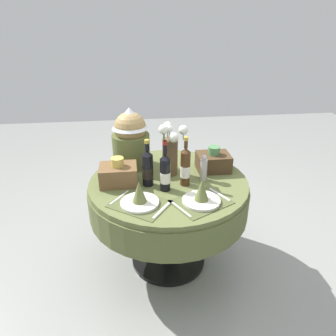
{
  "coord_description": "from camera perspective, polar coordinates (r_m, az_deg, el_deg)",
  "views": [
    {
      "loc": [
        -0.24,
        -1.91,
        1.76
      ],
      "look_at": [
        0.0,
        0.03,
        0.82
      ],
      "focal_mm": 32.68,
      "sensor_mm": 36.0,
      "label": 1
    }
  ],
  "objects": [
    {
      "name": "ground",
      "position": [
        2.61,
        0.08,
        -16.66
      ],
      "size": [
        8.0,
        8.0,
        0.0
      ],
      "primitive_type": "plane",
      "color": "gray"
    },
    {
      "name": "dining_table",
      "position": [
        2.26,
        0.09,
        -5.58
      ],
      "size": [
        1.15,
        1.15,
        0.74
      ],
      "color": "#5B6638",
      "rests_on": "ground"
    },
    {
      "name": "place_setting_left",
      "position": [
        1.89,
        -5.33,
        -5.53
      ],
      "size": [
        0.43,
        0.41,
        0.16
      ],
      "color": "#4E562F",
      "rests_on": "dining_table"
    },
    {
      "name": "place_setting_right",
      "position": [
        1.91,
        6.26,
        -5.15
      ],
      "size": [
        0.42,
        0.39,
        0.16
      ],
      "color": "#4E562F",
      "rests_on": "dining_table"
    },
    {
      "name": "flower_vase",
      "position": [
        2.18,
        0.45,
        3.47
      ],
      "size": [
        0.21,
        0.21,
        0.4
      ],
      "color": "brown",
      "rests_on": "dining_table"
    },
    {
      "name": "wine_bottle_left",
      "position": [
        2.0,
        -0.53,
        -0.82
      ],
      "size": [
        0.07,
        0.07,
        0.35
      ],
      "color": "black",
      "rests_on": "dining_table"
    },
    {
      "name": "wine_bottle_centre",
      "position": [
        2.07,
        3.25,
        0.24
      ],
      "size": [
        0.07,
        0.07,
        0.35
      ],
      "color": "#422814",
      "rests_on": "dining_table"
    },
    {
      "name": "wine_bottle_right",
      "position": [
        2.06,
        -3.82,
        -0.02
      ],
      "size": [
        0.08,
        0.08,
        0.33
      ],
      "color": "black",
      "rests_on": "dining_table"
    },
    {
      "name": "pepper_mill",
      "position": [
        2.16,
        6.67,
        -0.11
      ],
      "size": [
        0.05,
        0.05,
        0.19
      ],
      "color": "#B7B2AD",
      "rests_on": "dining_table"
    },
    {
      "name": "gift_tub_back_left",
      "position": [
        2.33,
        -7.0,
        6.01
      ],
      "size": [
        0.29,
        0.29,
        0.46
      ],
      "color": "#566033",
      "rests_on": "dining_table"
    },
    {
      "name": "woven_basket_side_left",
      "position": [
        2.13,
        -9.24,
        -1.09
      ],
      "size": [
        0.25,
        0.19,
        0.19
      ],
      "color": "brown",
      "rests_on": "dining_table"
    },
    {
      "name": "woven_basket_side_right",
      "position": [
        2.33,
        8.44,
        1.28
      ],
      "size": [
        0.24,
        0.2,
        0.19
      ],
      "color": "#47331E",
      "rests_on": "dining_table"
    }
  ]
}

